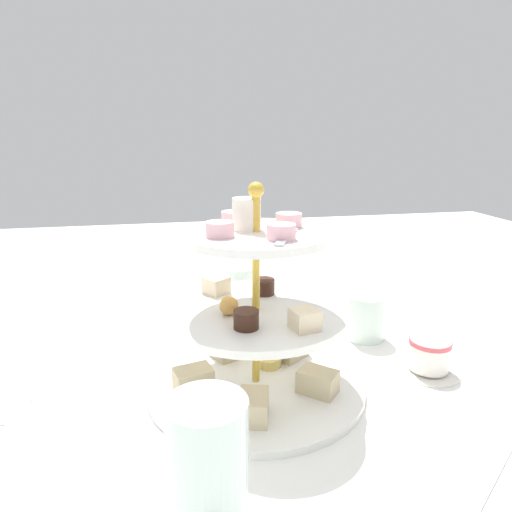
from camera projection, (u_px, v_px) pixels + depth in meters
ground_plane at (256, 387)px, 0.63m from camera, size 2.40×2.40×0.00m
tiered_serving_stand at (256, 329)px, 0.61m from camera, size 0.29×0.29×0.28m
water_glass_tall_right at (208, 470)px, 0.38m from camera, size 0.07×0.07×0.13m
water_glass_short_left at (365, 317)px, 0.77m from camera, size 0.06×0.06×0.08m
teacup_with_saucer at (429, 356)px, 0.66m from camera, size 0.09×0.09×0.05m
butter_knife_left at (43, 386)px, 0.63m from camera, size 0.16×0.08×0.00m
butter_knife_right at (489, 478)px, 0.46m from camera, size 0.11×0.14×0.00m
water_glass_mid_back at (240, 296)px, 0.82m from camera, size 0.06×0.06×0.11m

